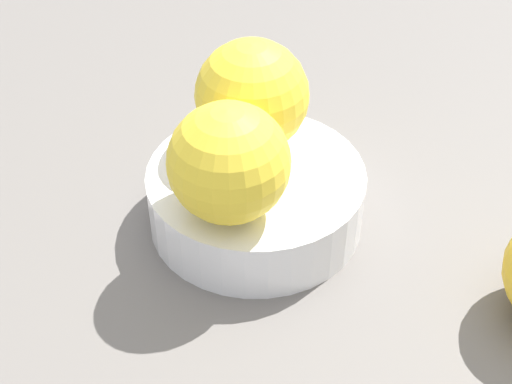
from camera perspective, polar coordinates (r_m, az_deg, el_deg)
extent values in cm
cube|color=#66605B|center=(55.17, 0.00, -2.84)|extent=(110.00, 110.00, 2.00)
cylinder|color=white|center=(54.22, 0.00, -1.78)|extent=(9.47, 9.47, 0.79)
cylinder|color=white|center=(53.01, 0.00, -0.36)|extent=(15.28, 15.28, 4.38)
sphere|color=yellow|center=(52.04, -0.31, 7.35)|extent=(7.99, 7.99, 7.99)
sphere|color=yellow|center=(46.26, -2.09, 2.24)|extent=(7.80, 7.80, 7.80)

